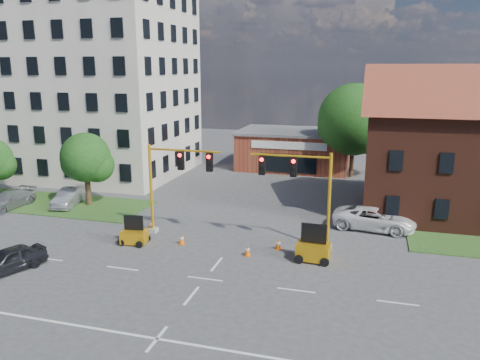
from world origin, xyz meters
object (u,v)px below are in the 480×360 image
Objects in this scene: signal_mast_west at (173,179)px; signal_mast_east at (303,188)px; trailer_west at (134,235)px; pickup_white at (374,218)px; trailer_east at (313,250)px; sedan_dark at (9,260)px.

signal_mast_west is 8.71m from signal_mast_east.
trailer_west is 16.63m from pickup_white.
trailer_west is at bearing 122.40° from pickup_white.
trailer_east is (9.71, -1.93, -3.23)m from signal_mast_west.
trailer_east is 7.60m from pickup_white.
trailer_east is 0.38× the size of pickup_white.
signal_mast_west is at bearing 43.60° from trailer_west.
signal_mast_east is 3.89m from trailer_east.
pickup_white is at bearing 66.17° from trailer_east.
signal_mast_west reaches higher than sedan_dark.
trailer_west reaches higher than sedan_dark.
pickup_white is at bearing 55.47° from sedan_dark.
signal_mast_east is 11.29m from trailer_west.
signal_mast_west is 14.39m from pickup_white.
signal_mast_east is 7.29m from pickup_white.
trailer_east is at bearing 159.65° from pickup_white.
signal_mast_east is 1.53× the size of sedan_dark.
pickup_white is at bearing 47.16° from signal_mast_east.
sedan_dark is at bearing -152.33° from signal_mast_east.
trailer_west is 7.41m from sedan_dark.
trailer_west is (-1.82, -2.33, -3.34)m from signal_mast_west.
signal_mast_east is 1.09× the size of pickup_white.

